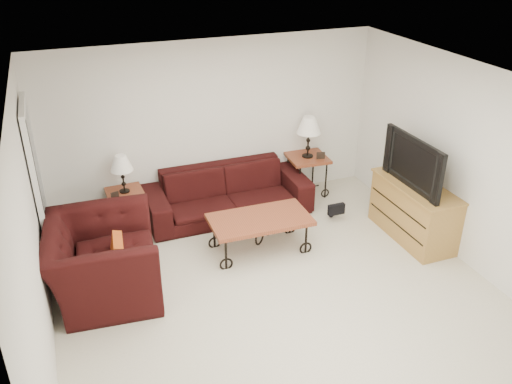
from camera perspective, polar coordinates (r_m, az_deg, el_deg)
ground at (r=6.49m, az=2.24°, el=-10.55°), size 5.00×5.00×0.00m
wall_back at (r=7.98m, az=-4.64°, el=7.10°), size 5.00×0.02×2.50m
wall_front at (r=4.06m, az=16.98°, el=-16.22°), size 5.00×0.02×2.50m
wall_left at (r=5.45m, az=-22.60°, el=-5.02°), size 0.02×5.00×2.50m
wall_right at (r=7.10m, az=21.39°, el=2.66°), size 0.02×5.00×2.50m
ceiling at (r=5.35m, az=2.72°, el=11.22°), size 5.00×5.00×0.00m
doorway at (r=7.02m, az=-22.14°, el=0.18°), size 0.08×0.94×2.04m
sofa at (r=7.93m, az=-3.02°, el=-0.07°), size 2.40×0.94×0.70m
side_table_left at (r=7.86m, az=-13.52°, el=-1.73°), size 0.52×0.52×0.55m
side_table_right at (r=8.55m, az=5.38°, el=1.77°), size 0.64×0.64×0.65m
lamp_left at (r=7.62m, az=-13.96°, el=1.88°), size 0.32×0.32×0.55m
lamp_right at (r=8.30m, az=5.57°, el=5.83°), size 0.39×0.39×0.65m
photo_frame_left at (r=7.57m, az=-14.72°, el=-0.31°), size 0.11×0.04×0.09m
photo_frame_right at (r=8.34m, az=6.87°, el=3.86°), size 0.13×0.05×0.11m
coffee_table at (r=7.11m, az=0.40°, el=-4.46°), size 1.32×0.73×0.49m
armchair at (r=6.47m, az=-15.91°, el=-6.95°), size 1.33×1.49×0.90m
throw_pillow at (r=6.40m, az=-14.60°, el=-6.43°), size 0.14×0.41×0.41m
tv_stand at (r=7.64m, az=16.37°, el=-1.94°), size 0.55×1.32×0.79m
television at (r=7.31m, az=16.99°, el=3.10°), size 0.16×1.19×0.68m
backpack at (r=7.94m, az=8.05°, el=-1.10°), size 0.45×0.39×0.50m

